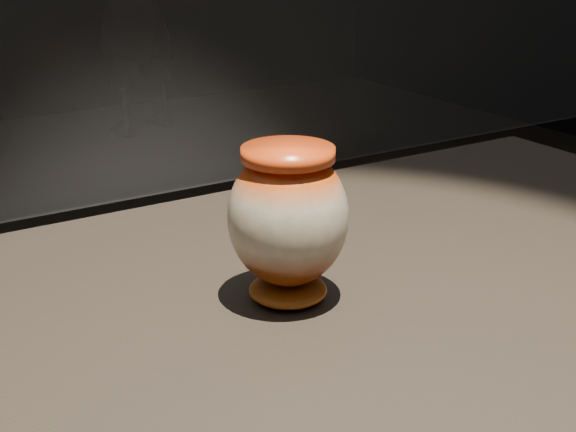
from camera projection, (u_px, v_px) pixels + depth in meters
name	position (u px, v px, depth m)	size (l,w,h in m)	color
main_vase	(288.00, 219.00, 0.95)	(0.16, 0.16, 0.19)	#682809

